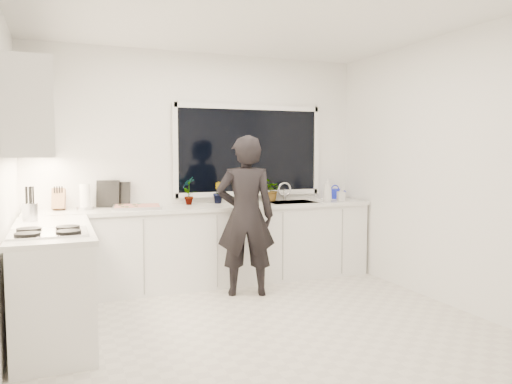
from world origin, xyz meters
name	(u,v)px	position (x,y,z in m)	size (l,w,h in m)	color
floor	(256,325)	(0.00, 0.00, -0.01)	(4.00, 3.50, 0.02)	beige
wall_back	(202,167)	(0.00, 1.76, 1.35)	(4.00, 0.02, 2.70)	white
wall_right	(438,170)	(2.01, 0.00, 1.35)	(0.02, 3.50, 2.70)	white
ceiling	(256,14)	(0.00, 0.00, 2.71)	(4.00, 3.50, 0.02)	white
window	(249,150)	(0.60, 1.73, 1.55)	(1.80, 0.02, 1.00)	black
base_cabinets_back	(209,246)	(0.00, 1.45, 0.44)	(3.92, 0.58, 0.88)	white
base_cabinets_left	(54,284)	(-1.67, 0.35, 0.44)	(0.58, 1.60, 0.88)	white
countertop_back	(209,207)	(0.00, 1.44, 0.90)	(3.94, 0.62, 0.04)	silver
countertop_left	(52,230)	(-1.67, 0.35, 0.90)	(0.62, 1.60, 0.04)	silver
upper_cabinets	(34,116)	(-1.79, 0.70, 1.85)	(0.34, 2.10, 0.70)	white
sink	(291,206)	(1.05, 1.45, 0.87)	(0.58, 0.42, 0.14)	silver
faucet	(285,192)	(1.05, 1.65, 1.03)	(0.03, 0.03, 0.22)	silver
stovetop	(49,232)	(-1.69, 0.00, 0.94)	(0.56, 0.48, 0.03)	black
person	(246,216)	(0.24, 0.89, 0.85)	(0.62, 0.41, 1.71)	black
pizza_tray	(137,207)	(-0.82, 1.42, 0.94)	(0.51, 0.38, 0.03)	silver
pizza	(137,206)	(-0.82, 1.42, 0.95)	(0.47, 0.34, 0.01)	red
watering_can	(335,194)	(1.76, 1.61, 0.98)	(0.14, 0.14, 0.13)	#1521C7
paper_towel_roll	(85,197)	(-1.35, 1.55, 1.05)	(0.11, 0.11, 0.26)	white
knife_block	(59,200)	(-1.61, 1.59, 1.03)	(0.13, 0.10, 0.22)	#9F674A
utensil_crock	(30,212)	(-1.85, 0.80, 1.00)	(0.13, 0.13, 0.16)	silver
picture_frame_large	(120,194)	(-0.96, 1.69, 1.06)	(0.22, 0.02, 0.28)	black
picture_frame_small	(108,194)	(-1.10, 1.69, 1.07)	(0.25, 0.02, 0.30)	black
herb_plants	(246,190)	(0.51, 1.61, 1.07)	(1.27, 0.27, 0.34)	#26662D
soap_bottles	(331,191)	(1.52, 1.30, 1.05)	(0.32, 0.16, 0.29)	#D8BF66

